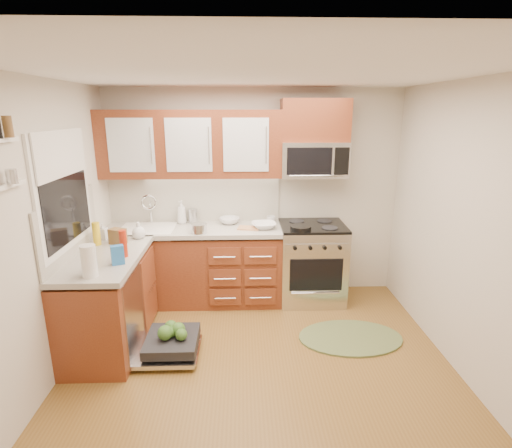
{
  "coord_description": "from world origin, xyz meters",
  "views": [
    {
      "loc": [
        -0.14,
        -3.05,
        2.23
      ],
      "look_at": [
        -0.01,
        0.85,
        1.13
      ],
      "focal_mm": 28.0,
      "sensor_mm": 36.0,
      "label": 1
    }
  ],
  "objects_px": {
    "upper_cabinets": "(191,144)",
    "sink": "(148,239)",
    "bowl_b": "(229,221)",
    "stock_pot": "(199,228)",
    "cup": "(271,220)",
    "range": "(311,262)",
    "microwave": "(314,159)",
    "rug": "(350,338)",
    "dishwasher": "(168,345)",
    "bowl_a": "(264,225)",
    "skillet": "(301,228)",
    "paper_towel_roll": "(89,261)",
    "cutting_board": "(249,228)"
  },
  "relations": [
    {
      "from": "upper_cabinets",
      "to": "stock_pot",
      "type": "height_order",
      "value": "upper_cabinets"
    },
    {
      "from": "rug",
      "to": "sink",
      "type": "bearing_deg",
      "value": 157.55
    },
    {
      "from": "range",
      "to": "skillet",
      "type": "bearing_deg",
      "value": -130.7
    },
    {
      "from": "skillet",
      "to": "cutting_board",
      "type": "distance_m",
      "value": 0.6
    },
    {
      "from": "paper_towel_roll",
      "to": "rug",
      "type": "bearing_deg",
      "value": 11.52
    },
    {
      "from": "skillet",
      "to": "stock_pot",
      "type": "height_order",
      "value": "stock_pot"
    },
    {
      "from": "microwave",
      "to": "skillet",
      "type": "xyz_separation_m",
      "value": [
        -0.17,
        -0.32,
        -0.73
      ]
    },
    {
      "from": "microwave",
      "to": "dishwasher",
      "type": "xyz_separation_m",
      "value": [
        -1.54,
        -1.25,
        -1.6
      ]
    },
    {
      "from": "microwave",
      "to": "rug",
      "type": "height_order",
      "value": "microwave"
    },
    {
      "from": "upper_cabinets",
      "to": "sink",
      "type": "relative_size",
      "value": 3.31
    },
    {
      "from": "skillet",
      "to": "microwave",
      "type": "bearing_deg",
      "value": 61.75
    },
    {
      "from": "microwave",
      "to": "bowl_a",
      "type": "bearing_deg",
      "value": -163.89
    },
    {
      "from": "sink",
      "to": "cup",
      "type": "xyz_separation_m",
      "value": [
        1.45,
        0.19,
        0.17
      ]
    },
    {
      "from": "cutting_board",
      "to": "bowl_a",
      "type": "height_order",
      "value": "bowl_a"
    },
    {
      "from": "dishwasher",
      "to": "range",
      "type": "bearing_deg",
      "value": 36.27
    },
    {
      "from": "bowl_b",
      "to": "rug",
      "type": "bearing_deg",
      "value": -41.05
    },
    {
      "from": "upper_cabinets",
      "to": "stock_pot",
      "type": "xyz_separation_m",
      "value": [
        0.09,
        -0.35,
        -0.9
      ]
    },
    {
      "from": "range",
      "to": "microwave",
      "type": "relative_size",
      "value": 1.25
    },
    {
      "from": "stock_pot",
      "to": "bowl_a",
      "type": "bearing_deg",
      "value": 12.52
    },
    {
      "from": "microwave",
      "to": "skillet",
      "type": "distance_m",
      "value": 0.81
    },
    {
      "from": "sink",
      "to": "upper_cabinets",
      "type": "bearing_deg",
      "value": 16.45
    },
    {
      "from": "cutting_board",
      "to": "paper_towel_roll",
      "type": "xyz_separation_m",
      "value": [
        -1.32,
        -1.33,
        0.13
      ]
    },
    {
      "from": "range",
      "to": "upper_cabinets",
      "type": "bearing_deg",
      "value": 174.11
    },
    {
      "from": "rug",
      "to": "paper_towel_roll",
      "type": "distance_m",
      "value": 2.61
    },
    {
      "from": "upper_cabinets",
      "to": "cutting_board",
      "type": "relative_size",
      "value": 8.31
    },
    {
      "from": "dishwasher",
      "to": "bowl_a",
      "type": "height_order",
      "value": "bowl_a"
    },
    {
      "from": "range",
      "to": "skillet",
      "type": "xyz_separation_m",
      "value": [
        -0.17,
        -0.2,
        0.5
      ]
    },
    {
      "from": "bowl_a",
      "to": "bowl_b",
      "type": "distance_m",
      "value": 0.46
    },
    {
      "from": "rug",
      "to": "cup",
      "type": "height_order",
      "value": "cup"
    },
    {
      "from": "sink",
      "to": "bowl_b",
      "type": "xyz_separation_m",
      "value": [
        0.95,
        0.18,
        0.16
      ]
    },
    {
      "from": "dishwasher",
      "to": "cup",
      "type": "bearing_deg",
      "value": 51.04
    },
    {
      "from": "cutting_board",
      "to": "microwave",
      "type": "bearing_deg",
      "value": 13.4
    },
    {
      "from": "skillet",
      "to": "stock_pot",
      "type": "distance_m",
      "value": 1.14
    },
    {
      "from": "rug",
      "to": "paper_towel_roll",
      "type": "relative_size",
      "value": 3.92
    },
    {
      "from": "paper_towel_roll",
      "to": "upper_cabinets",
      "type": "bearing_deg",
      "value": 66.38
    },
    {
      "from": "upper_cabinets",
      "to": "dishwasher",
      "type": "bearing_deg",
      "value": -96.04
    },
    {
      "from": "dishwasher",
      "to": "rug",
      "type": "xyz_separation_m",
      "value": [
        1.8,
        0.21,
        -0.09
      ]
    },
    {
      "from": "rug",
      "to": "cutting_board",
      "type": "bearing_deg",
      "value": 139.94
    },
    {
      "from": "upper_cabinets",
      "to": "range",
      "type": "bearing_deg",
      "value": -5.89
    },
    {
      "from": "dishwasher",
      "to": "cutting_board",
      "type": "relative_size",
      "value": 2.84
    },
    {
      "from": "dishwasher",
      "to": "rug",
      "type": "relative_size",
      "value": 0.66
    },
    {
      "from": "skillet",
      "to": "bowl_b",
      "type": "bearing_deg",
      "value": 155.53
    },
    {
      "from": "bowl_b",
      "to": "stock_pot",
      "type": "bearing_deg",
      "value": -130.77
    },
    {
      "from": "sink",
      "to": "bowl_b",
      "type": "distance_m",
      "value": 0.98
    },
    {
      "from": "skillet",
      "to": "dishwasher",
      "type": "bearing_deg",
      "value": -145.79
    },
    {
      "from": "bowl_a",
      "to": "stock_pot",
      "type": "bearing_deg",
      "value": -167.48
    },
    {
      "from": "range",
      "to": "paper_towel_roll",
      "type": "bearing_deg",
      "value": -146.15
    },
    {
      "from": "microwave",
      "to": "paper_towel_roll",
      "type": "xyz_separation_m",
      "value": [
        -2.08,
        -1.51,
        -0.64
      ]
    },
    {
      "from": "cup",
      "to": "bowl_b",
      "type": "bearing_deg",
      "value": -178.76
    },
    {
      "from": "upper_cabinets",
      "to": "cup",
      "type": "distance_m",
      "value": 1.3
    }
  ]
}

